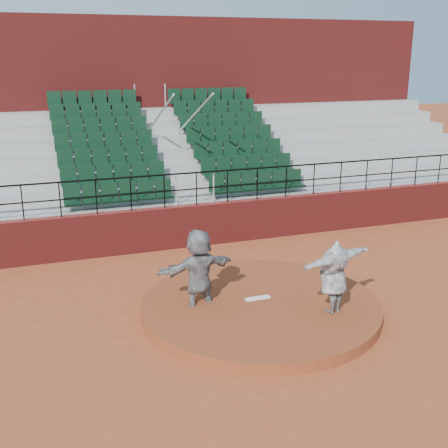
{
  "coord_description": "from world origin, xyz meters",
  "views": [
    {
      "loc": [
        -4.75,
        -10.9,
        5.74
      ],
      "look_at": [
        0.0,
        2.5,
        1.4
      ],
      "focal_mm": 45.0,
      "sensor_mm": 36.0,
      "label": 1
    }
  ],
  "objects": [
    {
      "name": "pitcher",
      "position": [
        1.28,
        -1.03,
        1.08
      ],
      "size": [
        2.11,
        1.14,
        1.66
      ],
      "primitive_type": "imported",
      "rotation": [
        0.0,
        0.0,
        3.44
      ],
      "color": "black",
      "rests_on": "pitchers_mound"
    },
    {
      "name": "seating_deck",
      "position": [
        0.0,
        8.65,
        1.44
      ],
      "size": [
        24.0,
        5.97,
        4.63
      ],
      "color": "#999893",
      "rests_on": "ground"
    },
    {
      "name": "wall_railing",
      "position": [
        0.0,
        5.0,
        2.03
      ],
      "size": [
        24.04,
        0.05,
        1.03
      ],
      "color": "black",
      "rests_on": "boundary_wall"
    },
    {
      "name": "fielder",
      "position": [
        -1.35,
        0.41,
        1.01
      ],
      "size": [
        1.94,
        0.92,
        2.01
      ],
      "primitive_type": "imported",
      "rotation": [
        0.0,
        0.0,
        3.33
      ],
      "color": "black",
      "rests_on": "ground"
    },
    {
      "name": "boundary_wall",
      "position": [
        0.0,
        5.0,
        0.65
      ],
      "size": [
        24.0,
        0.3,
        1.3
      ],
      "primitive_type": "cube",
      "color": "maroon",
      "rests_on": "ground"
    },
    {
      "name": "pitchers_mound",
      "position": [
        0.0,
        0.0,
        0.12
      ],
      "size": [
        5.5,
        5.5,
        0.25
      ],
      "primitive_type": "cylinder",
      "color": "brown",
      "rests_on": "ground"
    },
    {
      "name": "press_box_facade",
      "position": [
        0.0,
        12.6,
        3.55
      ],
      "size": [
        24.0,
        3.0,
        7.1
      ],
      "primitive_type": "cube",
      "color": "maroon",
      "rests_on": "ground"
    },
    {
      "name": "ground",
      "position": [
        0.0,
        0.0,
        0.0
      ],
      "size": [
        90.0,
        90.0,
        0.0
      ],
      "primitive_type": "plane",
      "color": "#9F4623",
      "rests_on": "ground"
    },
    {
      "name": "pitching_rubber",
      "position": [
        0.0,
        0.15,
        0.27
      ],
      "size": [
        0.6,
        0.15,
        0.03
      ],
      "primitive_type": "cube",
      "color": "white",
      "rests_on": "pitchers_mound"
    }
  ]
}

